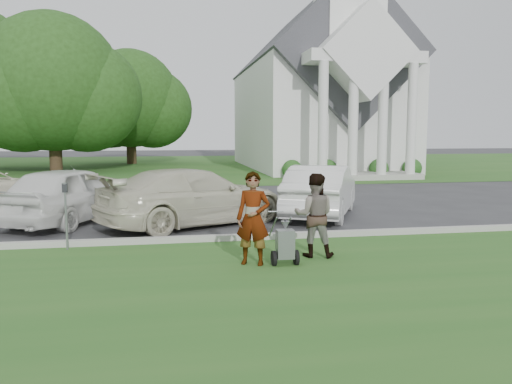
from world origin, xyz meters
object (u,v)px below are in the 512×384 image
object	(u,v)px
church	(316,82)
car_d	(321,191)
person_left	(253,219)
tree_back	(130,103)
striping_cart	(285,245)
car_b	(70,194)
parking_meter_near	(66,208)
car_c	(194,197)
person_right	(314,216)
tree_left	(52,89)

from	to	relation	value
church	car_d	xyz separation A→B (m)	(-5.65, -19.59, -5.18)
person_left	tree_back	bearing A→B (deg)	121.01
striping_cart	car_b	xyz separation A→B (m)	(-4.80, 5.42, 0.40)
parking_meter_near	car_c	xyz separation A→B (m)	(2.80, 2.49, -0.14)
person_right	tree_back	bearing A→B (deg)	-63.54
tree_back	tree_left	bearing A→B (deg)	-116.57
striping_cart	church	bearing A→B (deg)	71.99
tree_back	person_left	world-z (taller)	tree_back
tree_left	person_left	distance (m)	25.39
tree_left	striping_cart	xyz separation A→B (m)	(9.03, -23.71, -4.72)
tree_back	striping_cart	world-z (taller)	tree_back
car_d	person_left	bearing A→B (deg)	86.08
church	car_d	world-z (taller)	church
person_right	car_c	world-z (taller)	person_right
tree_back	person_left	xyz separation A→B (m)	(4.45, -31.57, -3.86)
person_right	parking_meter_near	world-z (taller)	person_right
tree_back	car_c	size ratio (longest dim) A/B	1.83
striping_cart	car_b	bearing A→B (deg)	131.33
parking_meter_near	car_d	size ratio (longest dim) A/B	0.31
person_left	car_c	bearing A→B (deg)	124.37
striping_cart	person_left	xyz separation A→B (m)	(-0.58, 0.14, 0.48)
striping_cart	car_c	size ratio (longest dim) A/B	0.19
person_left	car_c	xyz separation A→B (m)	(-0.87, 4.32, -0.11)
tree_left	striping_cart	bearing A→B (deg)	-69.16
tree_left	parking_meter_near	world-z (taller)	tree_left
church	parking_meter_near	distance (m)	26.42
church	person_left	bearing A→B (deg)	-109.13
car_b	car_c	size ratio (longest dim) A/B	0.88
person_right	church	bearing A→B (deg)	-90.63
person_right	parking_meter_near	distance (m)	5.17
car_b	car_d	world-z (taller)	car_b
tree_back	parking_meter_near	distance (m)	29.99
person_right	striping_cart	bearing A→B (deg)	52.76
tree_back	person_right	size ratio (longest dim) A/B	5.78
tree_back	parking_meter_near	world-z (taller)	tree_back
tree_left	car_c	xyz separation A→B (m)	(7.58, -19.25, -4.35)
striping_cart	car_d	distance (m)	5.75
person_right	car_c	size ratio (longest dim) A/B	0.32
car_d	striping_cart	bearing A→B (deg)	91.80
person_left	parking_meter_near	size ratio (longest dim) A/B	1.21
church	car_c	bearing A→B (deg)	-114.85
tree_left	car_b	distance (m)	19.26
tree_left	person_right	bearing A→B (deg)	-67.19
church	striping_cart	world-z (taller)	church
car_b	car_c	bearing A→B (deg)	-171.27
church	parking_meter_near	size ratio (longest dim) A/B	16.77
striping_cart	car_d	xyz separation A→B (m)	(2.33, 5.25, 0.37)
car_b	striping_cart	bearing A→B (deg)	156.23
church	striping_cart	distance (m)	26.67
tree_back	car_d	size ratio (longest dim) A/B	2.09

